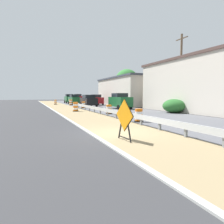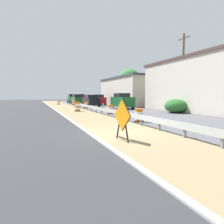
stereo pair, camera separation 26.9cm
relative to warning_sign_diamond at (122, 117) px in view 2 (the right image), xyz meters
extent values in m
plane|color=#333335|center=(0.34, 1.66, -1.03)|extent=(160.00, 160.00, 0.00)
cube|color=#8E7A56|center=(1.15, 1.66, -1.02)|extent=(4.02, 120.00, 0.01)
cube|color=#56565B|center=(7.27, 1.66, -1.02)|extent=(8.22, 120.00, 0.00)
cube|color=#ADADA8|center=(-0.96, 1.66, -1.02)|extent=(0.20, 120.00, 0.11)
cube|color=#ADB2B7|center=(2.91, 4.55, -0.48)|extent=(0.08, 40.65, 0.32)
cube|color=slate|center=(2.99, -2.56, -0.68)|extent=(0.12, 0.12, 0.70)
cube|color=slate|center=(2.99, -0.53, -0.68)|extent=(0.12, 0.12, 0.70)
cube|color=slate|center=(2.99, 1.50, -0.68)|extent=(0.12, 0.12, 0.70)
cube|color=slate|center=(2.99, 3.54, -0.68)|extent=(0.12, 0.12, 0.70)
cube|color=slate|center=(2.99, 5.57, -0.68)|extent=(0.12, 0.12, 0.70)
cube|color=slate|center=(2.99, 7.60, -0.68)|extent=(0.12, 0.12, 0.70)
cube|color=slate|center=(2.99, 9.63, -0.68)|extent=(0.12, 0.12, 0.70)
cube|color=slate|center=(2.99, 11.67, -0.68)|extent=(0.12, 0.12, 0.70)
cube|color=slate|center=(2.99, 13.70, -0.68)|extent=(0.12, 0.12, 0.70)
cube|color=slate|center=(2.99, 15.73, -0.68)|extent=(0.12, 0.12, 0.70)
cube|color=slate|center=(2.99, 17.76, -0.68)|extent=(0.12, 0.12, 0.70)
cube|color=slate|center=(2.99, 19.80, -0.68)|extent=(0.12, 0.12, 0.70)
cube|color=slate|center=(2.99, 21.83, -0.68)|extent=(0.12, 0.12, 0.70)
cube|color=slate|center=(2.99, 23.86, -0.68)|extent=(0.12, 0.12, 0.70)
cube|color=black|center=(0.04, -0.35, -0.50)|extent=(0.08, 0.39, 1.06)
cube|color=black|center=(-0.02, 0.35, -0.50)|extent=(0.08, 0.39, 1.06)
cube|color=black|center=(0.01, 0.00, -0.91)|extent=(0.10, 0.72, 0.04)
cube|color=orange|center=(-0.01, 0.00, 0.09)|extent=(0.14, 1.37, 1.37)
cube|color=black|center=(0.01, 0.00, 0.09)|extent=(0.13, 1.45, 1.45)
cylinder|color=orange|center=(3.66, 5.00, -0.93)|extent=(0.55, 0.55, 0.19)
cylinder|color=white|center=(3.66, 5.00, -0.73)|extent=(0.55, 0.55, 0.19)
cylinder|color=orange|center=(3.66, 5.00, -0.54)|extent=(0.55, 0.55, 0.19)
cylinder|color=white|center=(3.66, 5.00, -0.34)|extent=(0.55, 0.55, 0.19)
cylinder|color=orange|center=(3.66, 5.00, -0.15)|extent=(0.55, 0.55, 0.19)
cylinder|color=black|center=(3.66, 5.00, -0.99)|extent=(0.69, 0.69, 0.08)
cylinder|color=orange|center=(3.94, 11.64, -0.93)|extent=(0.55, 0.55, 0.19)
cylinder|color=white|center=(3.94, 11.64, -0.74)|extent=(0.55, 0.55, 0.19)
cylinder|color=orange|center=(3.94, 11.64, -0.54)|extent=(0.55, 0.55, 0.19)
cylinder|color=white|center=(3.94, 11.64, -0.35)|extent=(0.55, 0.55, 0.19)
cylinder|color=orange|center=(3.94, 11.64, -0.16)|extent=(0.55, 0.55, 0.19)
cylinder|color=black|center=(3.94, 11.64, -0.99)|extent=(0.69, 0.69, 0.08)
cylinder|color=orange|center=(1.38, 16.17, -0.91)|extent=(0.58, 0.58, 0.23)
cylinder|color=white|center=(1.38, 16.17, -0.69)|extent=(0.58, 0.58, 0.23)
cylinder|color=orange|center=(1.38, 16.17, -0.46)|extent=(0.58, 0.58, 0.23)
cylinder|color=white|center=(1.38, 16.17, -0.23)|extent=(0.58, 0.58, 0.23)
cylinder|color=orange|center=(1.38, 16.17, -0.01)|extent=(0.58, 0.58, 0.23)
cylinder|color=black|center=(1.38, 16.17, -0.99)|extent=(0.73, 0.73, 0.08)
cylinder|color=orange|center=(3.82, 21.74, -0.93)|extent=(0.52, 0.52, 0.20)
cylinder|color=white|center=(3.82, 21.74, -0.73)|extent=(0.52, 0.52, 0.20)
cylinder|color=orange|center=(3.82, 21.74, -0.53)|extent=(0.52, 0.52, 0.20)
cylinder|color=white|center=(3.82, 21.74, -0.33)|extent=(0.52, 0.52, 0.20)
cylinder|color=orange|center=(3.82, 21.74, -0.13)|extent=(0.52, 0.52, 0.20)
cylinder|color=black|center=(3.82, 21.74, -0.99)|extent=(0.65, 0.65, 0.08)
cylinder|color=orange|center=(3.72, 31.30, -0.92)|extent=(0.57, 0.57, 0.22)
cylinder|color=white|center=(3.72, 31.30, -0.70)|extent=(0.57, 0.57, 0.22)
cylinder|color=orange|center=(3.72, 31.30, -0.48)|extent=(0.57, 0.57, 0.22)
cylinder|color=white|center=(3.72, 31.30, -0.26)|extent=(0.57, 0.57, 0.22)
cylinder|color=orange|center=(3.72, 31.30, -0.05)|extent=(0.57, 0.57, 0.22)
cylinder|color=black|center=(3.72, 31.30, -0.99)|extent=(0.71, 0.71, 0.08)
cylinder|color=orange|center=(1.28, 35.24, -0.93)|extent=(0.51, 0.51, 0.20)
cylinder|color=white|center=(1.28, 35.24, -0.73)|extent=(0.51, 0.51, 0.20)
cylinder|color=orange|center=(1.28, 35.24, -0.53)|extent=(0.51, 0.51, 0.20)
cylinder|color=white|center=(1.28, 35.24, -0.33)|extent=(0.51, 0.51, 0.20)
cylinder|color=orange|center=(1.28, 35.24, -0.14)|extent=(0.51, 0.51, 0.20)
cylinder|color=black|center=(1.28, 35.24, -0.99)|extent=(0.64, 0.64, 0.08)
cube|color=#195128|center=(5.29, 41.49, -0.05)|extent=(1.84, 4.07, 1.31)
cube|color=black|center=(5.29, 41.33, 0.89)|extent=(1.63, 1.88, 0.56)
cylinder|color=black|center=(4.42, 42.84, -0.71)|extent=(0.23, 0.64, 0.64)
cylinder|color=black|center=(6.20, 42.82, -0.71)|extent=(0.23, 0.64, 0.64)
cylinder|color=black|center=(4.39, 40.17, -0.71)|extent=(0.23, 0.64, 0.64)
cylinder|color=black|center=(6.17, 40.15, -0.71)|extent=(0.23, 0.64, 0.64)
cube|color=maroon|center=(8.96, 47.72, -0.02)|extent=(1.81, 4.67, 1.37)
cube|color=black|center=(8.96, 47.91, 0.95)|extent=(1.62, 2.15, 0.56)
cylinder|color=black|center=(9.86, 46.19, -0.71)|extent=(0.22, 0.64, 0.64)
cylinder|color=black|center=(8.06, 46.18, -0.71)|extent=(0.22, 0.64, 0.64)
cylinder|color=black|center=(9.85, 49.27, -0.71)|extent=(0.22, 0.64, 0.64)
cylinder|color=black|center=(8.06, 49.26, -0.71)|extent=(0.22, 0.64, 0.64)
cube|color=#195128|center=(5.22, 35.12, -0.10)|extent=(1.86, 4.55, 1.21)
cube|color=black|center=(5.22, 34.94, 0.78)|extent=(1.65, 2.11, 0.56)
cylinder|color=black|center=(4.30, 36.60, -0.71)|extent=(0.23, 0.64, 0.64)
cylinder|color=black|center=(6.10, 36.63, -0.71)|extent=(0.23, 0.64, 0.64)
cylinder|color=black|center=(4.35, 33.61, -0.71)|extent=(0.23, 0.64, 0.64)
cylinder|color=black|center=(6.14, 33.64, -0.71)|extent=(0.23, 0.64, 0.64)
cube|color=#195128|center=(8.40, 18.40, -0.02)|extent=(2.00, 4.37, 1.38)
cube|color=black|center=(8.40, 18.58, 0.95)|extent=(1.77, 2.02, 0.56)
cylinder|color=black|center=(9.39, 16.99, -0.71)|extent=(0.23, 0.64, 0.64)
cylinder|color=black|center=(7.46, 16.96, -0.71)|extent=(0.23, 0.64, 0.64)
cylinder|color=black|center=(9.34, 19.85, -0.71)|extent=(0.23, 0.64, 0.64)
cylinder|color=black|center=(7.41, 19.82, -0.71)|extent=(0.23, 0.64, 0.64)
cube|color=black|center=(5.61, 25.30, -0.13)|extent=(1.90, 4.72, 1.15)
cube|color=black|center=(5.61, 25.11, 0.73)|extent=(1.71, 2.17, 0.56)
cylinder|color=black|center=(4.67, 26.86, -0.71)|extent=(0.22, 0.64, 0.64)
cylinder|color=black|center=(6.56, 26.85, -0.71)|extent=(0.22, 0.64, 0.64)
cylinder|color=black|center=(4.66, 23.74, -0.71)|extent=(0.22, 0.64, 0.64)
cylinder|color=black|center=(6.56, 23.74, -0.71)|extent=(0.22, 0.64, 0.64)
cube|color=maroon|center=(8.63, 30.18, -0.10)|extent=(1.87, 4.48, 1.20)
cube|color=black|center=(8.63, 30.36, 0.78)|extent=(1.63, 2.08, 0.56)
cylinder|color=black|center=(9.47, 28.70, -0.71)|extent=(0.24, 0.65, 0.64)
cylinder|color=black|center=(7.71, 28.74, -0.71)|extent=(0.24, 0.65, 0.64)
cylinder|color=black|center=(9.55, 31.62, -0.71)|extent=(0.24, 0.65, 0.64)
cylinder|color=black|center=(7.79, 31.67, -0.71)|extent=(0.24, 0.65, 0.64)
cube|color=beige|center=(15.05, 10.75, 1.99)|extent=(6.60, 13.82, 6.02)
cube|color=#4C3833|center=(15.05, 10.75, 5.15)|extent=(6.86, 14.38, 0.30)
cube|color=beige|center=(14.97, 27.54, 1.53)|extent=(8.30, 15.47, 5.12)
cube|color=#3D424C|center=(14.97, 27.54, 4.24)|extent=(8.63, 16.09, 0.30)
cylinder|color=brown|center=(12.14, 10.24, 3.36)|extent=(0.24, 0.24, 8.77)
cube|color=brown|center=(12.14, 10.24, 7.25)|extent=(0.12, 1.80, 0.10)
ellipsoid|color=#286028|center=(11.16, 10.05, -0.26)|extent=(2.52, 2.52, 1.54)
cylinder|color=brown|center=(13.82, 26.96, 0.63)|extent=(0.36, 0.36, 3.31)
ellipsoid|color=#337533|center=(13.82, 26.96, 4.00)|extent=(4.29, 4.29, 3.86)
camera|label=1|loc=(-3.82, -7.73, 0.97)|focal=31.82mm
camera|label=2|loc=(-3.57, -7.83, 0.97)|focal=31.82mm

